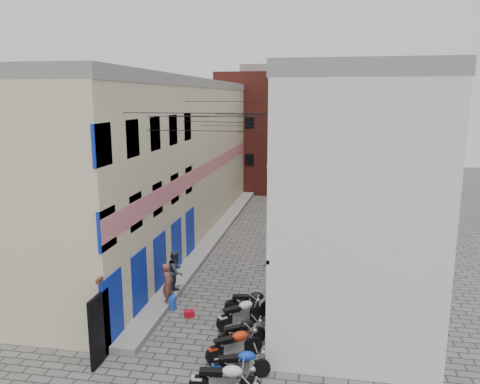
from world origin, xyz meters
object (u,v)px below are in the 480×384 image
Objects in this scene: water_jug_near at (171,304)px; water_jug_far at (172,302)px; motorcycle_d at (234,343)px; red_crate at (189,314)px; motorcycle_e at (242,331)px; motorcycle_b at (225,378)px; person_a at (168,283)px; person_b at (176,271)px; motorcycle_f at (241,312)px; motorcycle_c at (240,363)px; motorcycle_g at (251,301)px.

water_jug_far is (0.00, 0.10, 0.02)m from water_jug_near.
red_crate is at bearing -173.58° from motorcycle_d.
motorcycle_e is (0.08, 0.87, -0.05)m from motorcycle_d.
motorcycle_b is 5.95m from person_a.
person_b is (0.00, 1.01, 0.09)m from person_a.
motorcycle_e is 3.33× the size of water_jug_far.
water_jug_near is at bearing -147.59° from motorcycle_f.
motorcycle_g is at bearing 165.44° from motorcycle_c.
person_a reaches higher than motorcycle_b.
person_b reaches higher than motorcycle_e.
motorcycle_f is at bearing 177.07° from motorcycle_b.
motorcycle_e reaches higher than water_jug_near.
red_crate is (-2.24, -0.47, -0.46)m from motorcycle_g.
water_jug_near is at bearing -154.62° from motorcycle_e.
motorcycle_b is at bearing -57.71° from water_jug_far.
motorcycle_c is at bearing -21.93° from motorcycle_e.
motorcycle_g is at bearing -103.48° from person_b.
motorcycle_f reaches higher than water_jug_far.
motorcycle_b is at bearing -35.30° from motorcycle_c.
person_b is 2.08m from red_crate.
person_a is 0.79m from water_jug_far.
motorcycle_c is 3.17m from motorcycle_f.
motorcycle_d is at bearing -8.98° from motorcycle_g.
motorcycle_g is 1.26× the size of person_a.
water_jug_near is (0.15, -1.10, -0.88)m from person_b.
water_jug_near is at bearing -167.28° from person_b.
motorcycle_e is 3.81m from water_jug_far.
person_a is at bearing -154.38° from motorcycle_e.
water_jug_near is at bearing -158.63° from motorcycle_c.
motorcycle_b reaches higher than motorcycle_g.
motorcycle_e is at bearing -129.57° from person_b.
motorcycle_e is at bearing -35.30° from water_jug_far.
motorcycle_f is 1.23× the size of person_a.
person_a is (-3.28, 4.94, 0.46)m from motorcycle_b.
water_jug_far is at bearing -95.26° from person_a.
water_jug_far is 1.39× the size of red_crate.
person_b is (-3.26, 3.20, 0.62)m from motorcycle_e.
person_a is (-3.00, 0.92, 0.48)m from motorcycle_f.
person_a is at bearing -174.63° from water_jug_far.
motorcycle_c is at bearing -54.04° from red_crate.
motorcycle_e is 4.61m from person_b.
motorcycle_c is 4.37m from red_crate.
motorcycle_b is at bearing -157.04° from person_a.
motorcycle_d is 5.11× the size of red_crate.
person_b reaches higher than motorcycle_b.
motorcycle_f is 2.11m from red_crate.
motorcycle_c reaches higher than water_jug_far.
person_b reaches higher than red_crate.
water_jug_near is (-3.11, 2.10, -0.26)m from motorcycle_e.
person_b is at bearing -164.18° from motorcycle_c.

